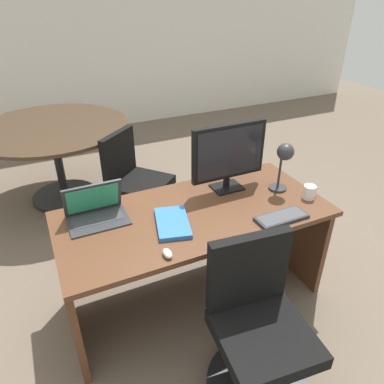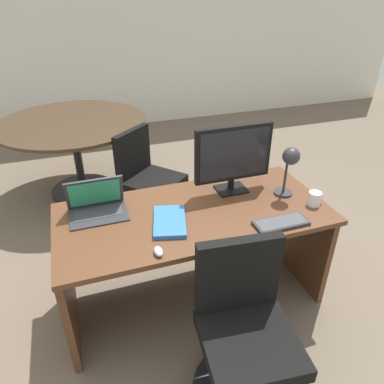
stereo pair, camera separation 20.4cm
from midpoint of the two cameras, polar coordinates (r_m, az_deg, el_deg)
The scene contains 13 objects.
ground at distance 3.81m, azimuth -5.61°, elevation -0.51°, with size 12.00×12.00×0.00m, color #6B5B4C.
back_wall at distance 5.56m, azimuth -12.65°, elevation 24.03°, with size 10.00×0.10×2.80m, color silver.
desk at distance 2.37m, azimuth 2.38°, elevation -6.92°, with size 1.66×0.77×0.72m.
monitor at distance 2.34m, azimuth 9.06°, elevation 5.68°, with size 0.52×0.16×0.45m.
laptop at distance 2.22m, azimuth -12.41°, elevation -1.63°, with size 0.34×0.25×0.23m.
keyboard at distance 2.18m, azimuth 16.55°, elevation -4.81°, with size 0.32×0.13×0.02m.
mouse at distance 1.88m, azimuth -2.22°, elevation -9.48°, with size 0.04×0.08×0.03m.
desk_lamp at distance 2.37m, azimuth 17.65°, elevation 4.48°, with size 0.12×0.14×0.34m.
book at distance 2.09m, azimuth -0.80°, elevation -4.77°, with size 0.26×0.35×0.03m.
coffee_mug at distance 2.41m, azimuth 21.19°, elevation -1.04°, with size 0.11×0.08×0.09m.
office_chair at distance 2.02m, azimuth 11.44°, elevation -22.16°, with size 0.56×0.56×0.88m.
meeting_table at distance 3.76m, azimuth -16.63°, elevation 8.04°, with size 1.43×1.43×0.78m.
meeting_chair_near at distance 3.32m, azimuth -5.11°, elevation 1.09°, with size 0.65×0.66×0.82m.
Camera 2 is at (-0.61, -1.74, 1.93)m, focal length 33.68 mm.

